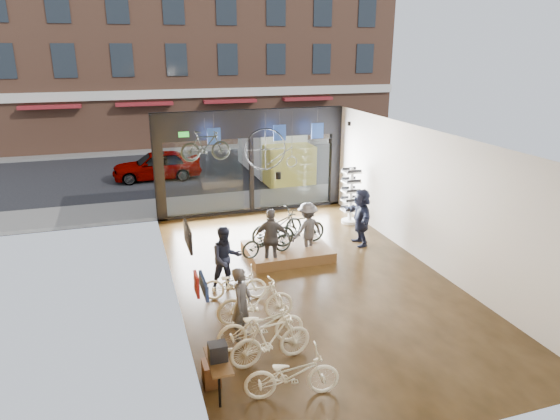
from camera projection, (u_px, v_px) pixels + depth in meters
name	position (u px, v px, depth m)	size (l,w,h in m)	color
ground_plane	(309.00, 278.00, 13.39)	(7.00, 12.00, 0.04)	black
ceiling	(311.00, 136.00, 12.20)	(7.00, 12.00, 0.04)	black
wall_left	(171.00, 225.00, 11.78)	(0.04, 12.00, 3.80)	#9B641F
wall_right	(429.00, 198.00, 13.81)	(0.04, 12.00, 3.80)	beige
wall_back	(456.00, 332.00, 7.34)	(7.00, 0.04, 3.80)	beige
storefront	(251.00, 162.00, 18.23)	(7.00, 0.26, 3.80)	black
exit_sign	(184.00, 134.00, 17.07)	(0.35, 0.06, 0.18)	#198C26
street_road	(210.00, 162.00, 26.97)	(30.00, 18.00, 0.02)	black
sidewalk_near	(244.00, 201.00, 19.89)	(30.00, 2.40, 0.12)	slate
sidewalk_far	(198.00, 147.00, 30.57)	(30.00, 2.00, 0.12)	slate
opposite_building	(186.00, 28.00, 30.68)	(26.00, 5.00, 14.00)	brown
street_car	(157.00, 165.00, 23.17)	(1.61, 4.00, 1.36)	gray
box_truck	(276.00, 149.00, 23.67)	(2.20, 6.59, 2.60)	silver
floor_bike_0	(292.00, 374.00, 8.72)	(0.59, 1.70, 0.89)	white
floor_bike_1	(271.00, 339.00, 9.64)	(0.48, 1.69, 1.02)	white
floor_bike_2	(261.00, 325.00, 10.18)	(0.64, 1.83, 0.96)	white
floor_bike_3	(256.00, 302.00, 11.04)	(0.49, 1.75, 1.05)	white
floor_bike_4	(235.00, 284.00, 12.14)	(0.54, 1.55, 0.82)	white
display_platform	(287.00, 251.00, 14.72)	(2.40, 1.80, 0.30)	#553222
display_bike_left	(267.00, 241.00, 13.98)	(0.55, 1.57, 0.82)	black
display_bike_mid	(299.00, 229.00, 14.70)	(0.47, 1.66, 1.00)	black
display_bike_right	(277.00, 226.00, 14.99)	(0.64, 1.82, 0.96)	black
customer_0	(242.00, 304.00, 10.37)	(0.59, 0.39, 1.62)	#3F3F44
customer_1	(226.00, 259.00, 12.50)	(0.82, 0.64, 1.68)	#161C33
customer_2	(271.00, 238.00, 13.81)	(0.99, 0.41, 1.70)	#3F3F44
customer_3	(307.00, 229.00, 14.62)	(1.04, 0.60, 1.62)	#3F3F44
customer_5	(361.00, 217.00, 15.41)	(1.66, 0.53, 1.79)	#161C33
sunglasses_rack	(351.00, 196.00, 17.29)	(0.58, 0.48, 1.97)	white
wall_merch	(202.00, 319.00, 8.84)	(0.40, 2.40, 2.60)	navy
penny_farthing	(274.00, 150.00, 17.24)	(1.83, 0.06, 1.46)	black
hung_bike	(206.00, 146.00, 15.72)	(0.45, 1.58, 0.95)	black
jersey_left	(214.00, 136.00, 16.72)	(0.45, 0.03, 0.55)	#1E3F99
jersey_mid	(280.00, 133.00, 17.39)	(0.45, 0.03, 0.55)	#1E3F99
jersey_right	(317.00, 131.00, 17.80)	(0.45, 0.03, 0.55)	#1E3F99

